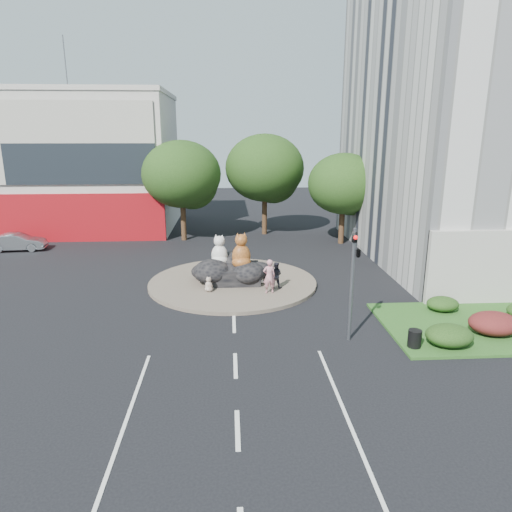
{
  "coord_description": "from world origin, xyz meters",
  "views": [
    {
      "loc": [
        -0.15,
        -16.08,
        8.77
      ],
      "look_at": [
        1.34,
        8.96,
        2.0
      ],
      "focal_mm": 32.0,
      "sensor_mm": 36.0,
      "label": 1
    }
  ],
  "objects_px": {
    "cat_tabby": "(241,250)",
    "kitten_white": "(260,277)",
    "pedestrian_dark": "(276,275)",
    "parked_car": "(18,242)",
    "kitten_calico": "(209,284)",
    "litter_bin": "(415,338)",
    "cat_white": "(219,250)",
    "pedestrian_pink": "(269,276)"
  },
  "relations": [
    {
      "from": "kitten_calico",
      "to": "litter_bin",
      "type": "xyz_separation_m",
      "value": [
        8.85,
        -7.27,
        -0.14
      ]
    },
    {
      "from": "kitten_white",
      "to": "parked_car",
      "type": "bearing_deg",
      "value": 127.35
    },
    {
      "from": "pedestrian_pink",
      "to": "pedestrian_dark",
      "type": "bearing_deg",
      "value": -126.1
    },
    {
      "from": "cat_white",
      "to": "kitten_calico",
      "type": "bearing_deg",
      "value": -96.55
    },
    {
      "from": "pedestrian_pink",
      "to": "litter_bin",
      "type": "distance_m",
      "value": 8.77
    },
    {
      "from": "pedestrian_pink",
      "to": "cat_white",
      "type": "bearing_deg",
      "value": -50.79
    },
    {
      "from": "cat_tabby",
      "to": "kitten_calico",
      "type": "height_order",
      "value": "cat_tabby"
    },
    {
      "from": "cat_tabby",
      "to": "pedestrian_dark",
      "type": "xyz_separation_m",
      "value": [
        1.92,
        -1.2,
        -1.19
      ]
    },
    {
      "from": "kitten_white",
      "to": "litter_bin",
      "type": "xyz_separation_m",
      "value": [
        5.89,
        -8.5,
        -0.09
      ]
    },
    {
      "from": "kitten_white",
      "to": "pedestrian_dark",
      "type": "bearing_deg",
      "value": -70.9
    },
    {
      "from": "kitten_white",
      "to": "parked_car",
      "type": "xyz_separation_m",
      "value": [
        -18.05,
        9.62,
        0.1
      ]
    },
    {
      "from": "kitten_calico",
      "to": "kitten_white",
      "type": "xyz_separation_m",
      "value": [
        2.96,
        1.22,
        -0.06
      ]
    },
    {
      "from": "parked_car",
      "to": "litter_bin",
      "type": "height_order",
      "value": "parked_car"
    },
    {
      "from": "cat_tabby",
      "to": "pedestrian_pink",
      "type": "bearing_deg",
      "value": -67.85
    },
    {
      "from": "pedestrian_pink",
      "to": "pedestrian_dark",
      "type": "height_order",
      "value": "pedestrian_pink"
    },
    {
      "from": "cat_white",
      "to": "litter_bin",
      "type": "relative_size",
      "value": 2.56
    },
    {
      "from": "kitten_calico",
      "to": "litter_bin",
      "type": "height_order",
      "value": "kitten_calico"
    },
    {
      "from": "pedestrian_pink",
      "to": "kitten_white",
      "type": "bearing_deg",
      "value": -84.62
    },
    {
      "from": "cat_tabby",
      "to": "pedestrian_pink",
      "type": "xyz_separation_m",
      "value": [
        1.47,
        -2.02,
        -0.99
      ]
    },
    {
      "from": "pedestrian_dark",
      "to": "kitten_white",
      "type": "bearing_deg",
      "value": -25.63
    },
    {
      "from": "cat_tabby",
      "to": "pedestrian_dark",
      "type": "height_order",
      "value": "cat_tabby"
    },
    {
      "from": "pedestrian_dark",
      "to": "parked_car",
      "type": "distance_m",
      "value": 21.61
    },
    {
      "from": "cat_tabby",
      "to": "kitten_white",
      "type": "height_order",
      "value": "cat_tabby"
    },
    {
      "from": "parked_car",
      "to": "litter_bin",
      "type": "xyz_separation_m",
      "value": [
        23.94,
        -18.12,
        -0.18
      ]
    },
    {
      "from": "cat_white",
      "to": "pedestrian_dark",
      "type": "distance_m",
      "value": 3.82
    },
    {
      "from": "parked_car",
      "to": "litter_bin",
      "type": "bearing_deg",
      "value": -132.14
    },
    {
      "from": "cat_white",
      "to": "kitten_white",
      "type": "relative_size",
      "value": 2.51
    },
    {
      "from": "cat_tabby",
      "to": "parked_car",
      "type": "distance_m",
      "value": 19.4
    },
    {
      "from": "cat_tabby",
      "to": "kitten_calico",
      "type": "relative_size",
      "value": 2.45
    },
    {
      "from": "kitten_calico",
      "to": "cat_white",
      "type": "bearing_deg",
      "value": 95.86
    },
    {
      "from": "kitten_calico",
      "to": "pedestrian_dark",
      "type": "relative_size",
      "value": 0.56
    },
    {
      "from": "cat_white",
      "to": "pedestrian_dark",
      "type": "height_order",
      "value": "cat_white"
    },
    {
      "from": "cat_tabby",
      "to": "kitten_calico",
      "type": "distance_m",
      "value": 2.87
    },
    {
      "from": "cat_tabby",
      "to": "pedestrian_dark",
      "type": "bearing_deg",
      "value": -46.02
    },
    {
      "from": "cat_white",
      "to": "parked_car",
      "type": "relative_size",
      "value": 0.46
    },
    {
      "from": "pedestrian_pink",
      "to": "pedestrian_dark",
      "type": "relative_size",
      "value": 1.25
    },
    {
      "from": "parked_car",
      "to": "cat_tabby",
      "type": "bearing_deg",
      "value": -123.75
    },
    {
      "from": "pedestrian_dark",
      "to": "parked_car",
      "type": "height_order",
      "value": "pedestrian_dark"
    },
    {
      "from": "kitten_calico",
      "to": "parked_car",
      "type": "distance_m",
      "value": 18.58
    },
    {
      "from": "cat_tabby",
      "to": "pedestrian_pink",
      "type": "relative_size",
      "value": 1.1
    },
    {
      "from": "cat_white",
      "to": "kitten_calico",
      "type": "distance_m",
      "value": 2.61
    },
    {
      "from": "cat_white",
      "to": "parked_car",
      "type": "distance_m",
      "value": 17.99
    }
  ]
}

